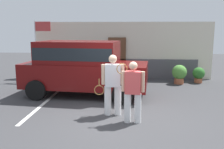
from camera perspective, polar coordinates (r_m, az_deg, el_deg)
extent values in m
plane|color=#38383A|center=(6.92, 0.77, -10.39)|extent=(40.00, 40.00, 0.00)
cube|color=silver|center=(8.81, -15.22, -6.17)|extent=(0.12, 4.40, 0.01)
cube|color=beige|center=(12.64, 2.45, 5.67)|extent=(9.01, 0.30, 2.87)
cube|color=#4C4C51|center=(12.55, 2.39, 1.35)|extent=(7.57, 0.10, 1.00)
cube|color=brown|center=(12.47, 1.18, 3.84)|extent=(0.90, 0.06, 2.10)
cube|color=#590C0C|center=(9.27, -6.18, 0.00)|extent=(4.77, 2.35, 0.90)
cube|color=#590C0C|center=(9.23, -7.78, 5.24)|extent=(3.06, 2.04, 0.80)
cube|color=black|center=(9.23, -7.78, 5.12)|extent=(3.01, 2.06, 0.44)
cylinder|color=black|center=(9.98, 3.98, -1.81)|extent=(0.74, 0.33, 0.72)
cylinder|color=black|center=(8.14, 2.57, -4.56)|extent=(0.74, 0.33, 0.72)
cylinder|color=black|center=(10.74, -12.70, -1.17)|extent=(0.74, 0.33, 0.72)
cylinder|color=black|center=(9.06, -17.30, -3.49)|extent=(0.74, 0.33, 0.72)
cylinder|color=white|center=(7.14, 1.36, -6.11)|extent=(0.20, 0.20, 0.86)
cylinder|color=white|center=(7.14, -0.99, -6.10)|extent=(0.20, 0.20, 0.86)
cube|color=silver|center=(6.97, 0.19, -0.21)|extent=(0.45, 0.30, 0.64)
sphere|color=beige|center=(6.90, 0.19, 3.65)|extent=(0.24, 0.24, 0.24)
cylinder|color=beige|center=(6.97, 2.43, 0.01)|extent=(0.11, 0.11, 0.58)
cylinder|color=beige|center=(6.97, -2.06, 0.02)|extent=(0.11, 0.11, 0.58)
torus|color=olive|center=(7.13, -3.02, -3.66)|extent=(0.37, 0.05, 0.37)
cylinder|color=olive|center=(7.07, -3.04, -1.81)|extent=(0.03, 0.03, 0.20)
cylinder|color=white|center=(6.59, 6.03, -7.85)|extent=(0.19, 0.19, 0.80)
cylinder|color=white|center=(6.61, 3.66, -7.74)|extent=(0.19, 0.19, 0.80)
cube|color=#E04C4C|center=(6.42, 4.94, -1.87)|extent=(0.43, 0.30, 0.59)
sphere|color=beige|center=(6.34, 5.00, 2.03)|extent=(0.22, 0.22, 0.22)
cylinder|color=beige|center=(6.39, 7.21, -1.73)|extent=(0.10, 0.10, 0.54)
cylinder|color=beige|center=(6.44, 2.68, -1.57)|extent=(0.10, 0.10, 0.54)
torus|color=olive|center=(6.44, 2.33, 1.34)|extent=(0.29, 0.08, 0.29)
cylinder|color=olive|center=(6.48, 2.32, -0.71)|extent=(0.03, 0.03, 0.20)
cylinder|color=#9E5638|center=(11.73, 15.37, -1.47)|extent=(0.43, 0.43, 0.26)
sphere|color=#4C8C38|center=(11.66, 15.47, 0.54)|extent=(0.67, 0.67, 0.67)
cylinder|color=#9E5638|center=(12.25, 19.51, -1.32)|extent=(0.36, 0.36, 0.22)
sphere|color=#2D6B28|center=(12.19, 19.61, 0.28)|extent=(0.56, 0.56, 0.56)
cylinder|color=silver|center=(12.51, -17.32, 5.27)|extent=(0.05, 0.05, 2.91)
cube|color=#B23838|center=(12.34, -15.85, 10.77)|extent=(0.75, 0.06, 0.45)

